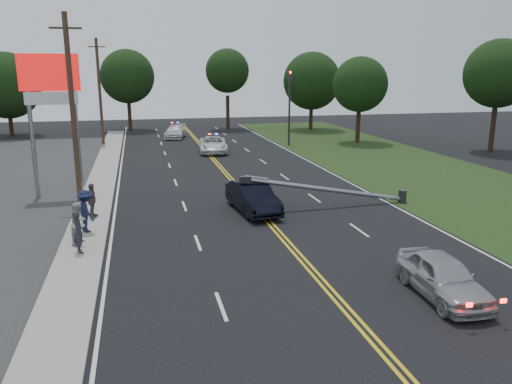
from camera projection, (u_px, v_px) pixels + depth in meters
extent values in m
plane|color=black|center=(312.00, 271.00, 18.20)|extent=(120.00, 120.00, 0.00)
cube|color=#9C988D|center=(93.00, 211.00, 25.75)|extent=(1.80, 70.00, 0.12)
cube|color=#1E3113|center=(465.00, 189.00, 30.68)|extent=(12.00, 80.00, 0.01)
cube|color=gold|center=(251.00, 202.00, 27.65)|extent=(0.36, 80.00, 0.00)
cylinder|color=gray|center=(32.00, 136.00, 27.96)|extent=(0.24, 0.24, 7.00)
cylinder|color=gray|center=(77.00, 135.00, 28.50)|extent=(0.24, 0.24, 7.00)
cube|color=red|center=(49.00, 72.00, 27.40)|extent=(3.20, 0.35, 2.00)
cube|color=white|center=(51.00, 98.00, 27.73)|extent=(2.80, 0.30, 0.70)
cylinder|color=#2D2D30|center=(289.00, 109.00, 47.57)|extent=(0.20, 0.20, 7.00)
cube|color=#2D2D30|center=(290.00, 76.00, 46.83)|extent=(0.28, 0.28, 0.90)
sphere|color=#FF0C07|center=(290.00, 72.00, 46.61)|extent=(0.22, 0.22, 0.22)
cylinder|color=#2D2D30|center=(402.00, 196.00, 27.50)|extent=(0.44, 0.44, 0.70)
cylinder|color=gray|center=(327.00, 190.00, 26.35)|extent=(8.90, 0.24, 1.80)
cube|color=#2D2D30|center=(245.00, 179.00, 25.17)|extent=(0.55, 0.32, 0.30)
cylinder|color=#382619|center=(73.00, 112.00, 26.28)|extent=(0.28, 0.28, 10.00)
cube|color=#382619|center=(65.00, 28.00, 25.27)|extent=(1.60, 0.10, 0.10)
cylinder|color=#382619|center=(100.00, 93.00, 47.06)|extent=(0.28, 0.28, 10.00)
cube|color=#382619|center=(96.00, 47.00, 46.06)|extent=(1.60, 0.10, 0.10)
cylinder|color=black|center=(11.00, 122.00, 54.83)|extent=(0.44, 0.44, 3.18)
sphere|color=black|center=(6.00, 85.00, 53.90)|extent=(7.14, 7.14, 7.14)
cylinder|color=black|center=(130.00, 115.00, 59.99)|extent=(0.44, 0.44, 3.69)
sphere|color=black|center=(127.00, 76.00, 58.91)|extent=(6.31, 6.31, 6.31)
cylinder|color=black|center=(228.00, 112.00, 61.39)|extent=(0.44, 0.44, 4.07)
sphere|color=black|center=(227.00, 71.00, 60.20)|extent=(5.27, 5.27, 5.27)
cylinder|color=black|center=(311.00, 116.00, 60.67)|extent=(0.44, 0.44, 3.38)
sphere|color=black|center=(312.00, 81.00, 59.69)|extent=(6.84, 6.84, 6.84)
cylinder|color=black|center=(358.00, 126.00, 49.94)|extent=(0.44, 0.44, 3.33)
sphere|color=black|center=(360.00, 84.00, 48.97)|extent=(5.39, 5.39, 5.39)
cylinder|color=black|center=(493.00, 129.00, 44.37)|extent=(0.44, 0.44, 3.96)
sphere|color=black|center=(499.00, 74.00, 43.21)|extent=(5.91, 5.91, 5.91)
imported|color=black|center=(253.00, 197.00, 25.62)|extent=(2.15, 4.82, 1.54)
imported|color=#A6A9AE|center=(443.00, 277.00, 16.01)|extent=(1.82, 4.11, 1.38)
imported|color=white|center=(213.00, 145.00, 44.05)|extent=(2.88, 5.29, 1.41)
imported|color=silver|center=(175.00, 132.00, 53.40)|extent=(2.90, 4.99, 1.36)
imported|color=#282930|center=(78.00, 232.00, 19.53)|extent=(0.58, 0.72, 1.69)
imported|color=#B2B1B6|center=(79.00, 223.00, 20.56)|extent=(0.95, 1.05, 1.75)
imported|color=#181D3D|center=(86.00, 211.00, 22.02)|extent=(1.21, 1.42, 1.91)
imported|color=#5E544B|center=(92.00, 200.00, 24.25)|extent=(0.63, 1.06, 1.68)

